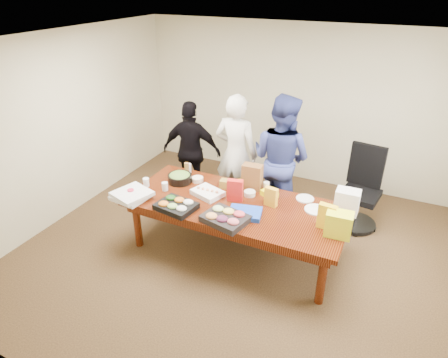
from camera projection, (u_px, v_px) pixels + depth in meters
The scene contains 36 objects.
floor at pixel (235, 251), 5.31m from camera, with size 5.50×5.00×0.02m, color #47301E.
ceiling at pixel (238, 42), 4.05m from camera, with size 5.50×5.00×0.02m, color white.
wall_back at pixel (295, 105), 6.68m from camera, with size 5.50×0.04×2.70m, color beige.
wall_front at pixel (91, 300), 2.68m from camera, with size 5.50×0.04×2.70m, color beige.
wall_left at pixel (65, 127), 5.72m from camera, with size 0.04×5.00×2.70m, color beige.
conference_table at pixel (235, 228), 5.13m from camera, with size 2.80×1.20×0.75m, color #4C1C0F.
office_chair at pixel (361, 192), 5.57m from camera, with size 0.59×0.59×1.17m, color black.
person_center at pixel (236, 154), 5.89m from camera, with size 0.68×0.44×1.86m, color silver.
person_right at pixel (281, 159), 5.65m from camera, with size 0.93×0.73×1.92m, color navy.
person_left at pixel (192, 151), 6.26m from camera, with size 0.96×0.40×1.64m, color black.
veggie_tray at pixel (176, 206), 4.83m from camera, with size 0.47×0.37×0.07m, color black.
fruit_tray at pixel (225, 219), 4.58m from camera, with size 0.50×0.39×0.08m, color black.
sheet_cake at pixel (208, 193), 5.13m from camera, with size 0.39×0.29×0.07m, color white.
salad_bowl at pixel (180, 178), 5.45m from camera, with size 0.34×0.34×0.11m, color black.
chip_bag_blue at pixel (245, 213), 4.70m from camera, with size 0.39×0.29×0.06m, color blue.
chip_bag_red at pixel (235, 190), 4.96m from camera, with size 0.20×0.08×0.29m, color red.
chip_bag_yellow at pixel (327, 217), 4.41m from camera, with size 0.20×0.08×0.31m, color yellow.
chip_bag_orange at pixel (271, 197), 4.86m from camera, with size 0.16×0.07×0.25m, color gold.
mayo_jar at pixel (266, 186), 5.23m from camera, with size 0.08×0.08×0.12m, color white.
mustard_bottle at pixel (239, 185), 5.23m from camera, with size 0.06×0.06×0.16m, color #E0AC00.
dressing_bottle at pixel (187, 169), 5.60m from camera, with size 0.06×0.06×0.20m, color brown.
ranch_bottle at pixel (189, 169), 5.63m from camera, with size 0.06×0.06×0.18m, color silver.
banana_bunch at pixel (269, 194), 5.10m from camera, with size 0.22×0.13×0.07m, color #E7D602.
bread_loaf at pixel (230, 185), 5.29m from camera, with size 0.28×0.12×0.11m, color olive.
kraft_bag at pixel (252, 177), 5.24m from camera, with size 0.27×0.15×0.35m, color brown.
red_cup at pixel (131, 193), 5.07m from camera, with size 0.09×0.09×0.11m, color #CB2542.
clear_cup_a at pixel (165, 186), 5.24m from camera, with size 0.08×0.08×0.11m, color white.
clear_cup_b at pixel (146, 182), 5.34m from camera, with size 0.09×0.09×0.12m, color white.
pizza_box_lower at pixel (132, 196), 5.08m from camera, with size 0.43×0.43×0.05m, color white.
pizza_box_upper at pixel (132, 194), 5.03m from camera, with size 0.43×0.43×0.05m, color white.
plate_a at pixel (315, 210), 4.81m from camera, with size 0.27×0.27×0.02m, color white.
plate_b at pixel (305, 199), 5.05m from camera, with size 0.23×0.23×0.01m, color white.
dip_bowl_a at pixel (250, 193), 5.13m from camera, with size 0.15×0.15×0.06m, color beige.
dip_bowl_b at pixel (198, 179), 5.47m from camera, with size 0.16×0.16×0.06m, color #F9DDBE.
grocery_bag_white at pixel (347, 201), 4.71m from camera, with size 0.28×0.20×0.30m, color white.
grocery_bag_yellow at pixel (339, 224), 4.29m from camera, with size 0.29×0.20×0.29m, color #EBF41F.
Camera 1 is at (1.68, -3.90, 3.33)m, focal length 31.20 mm.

